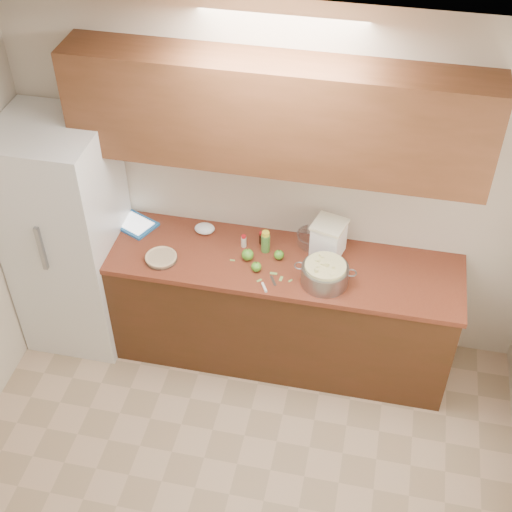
% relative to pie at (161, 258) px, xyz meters
% --- Properties ---
extents(room_shell, '(3.60, 3.60, 3.60)m').
position_rel_pie_xyz_m(room_shell, '(0.71, -1.32, 0.36)').
color(room_shell, tan).
rests_on(room_shell, ground).
extents(counter_run, '(2.64, 0.68, 0.92)m').
position_rel_pie_xyz_m(counter_run, '(0.71, 0.15, -0.48)').
color(counter_run, '#462313').
rests_on(counter_run, ground).
extents(upper_cabinets, '(2.60, 0.34, 0.70)m').
position_rel_pie_xyz_m(upper_cabinets, '(0.71, 0.31, 1.01)').
color(upper_cabinets, brown).
rests_on(upper_cabinets, room_shell).
extents(fridge, '(0.70, 0.70, 1.80)m').
position_rel_pie_xyz_m(fridge, '(-0.73, 0.12, -0.04)').
color(fridge, silver).
rests_on(fridge, ground).
extents(pie, '(0.22, 0.22, 0.04)m').
position_rel_pie_xyz_m(pie, '(0.00, 0.00, 0.00)').
color(pie, silver).
rests_on(pie, counter_run).
extents(colander, '(0.41, 0.31, 0.15)m').
position_rel_pie_xyz_m(colander, '(1.12, 0.01, 0.06)').
color(colander, gray).
rests_on(colander, counter_run).
extents(flour_canister, '(0.26, 0.26, 0.26)m').
position_rel_pie_xyz_m(flour_canister, '(1.10, 0.31, 0.11)').
color(flour_canister, white).
rests_on(flour_canister, counter_run).
extents(tablet, '(0.35, 0.32, 0.02)m').
position_rel_pie_xyz_m(tablet, '(-0.30, 0.32, -0.01)').
color(tablet, '#266CB6').
rests_on(tablet, counter_run).
extents(paring_knife, '(0.10, 0.17, 0.02)m').
position_rel_pie_xyz_m(paring_knife, '(0.75, -0.12, -0.01)').
color(paring_knife, gray).
rests_on(paring_knife, counter_run).
extents(lemon_bottle, '(0.06, 0.06, 0.17)m').
position_rel_pie_xyz_m(lemon_bottle, '(0.68, 0.24, 0.06)').
color(lemon_bottle, '#4C8C38').
rests_on(lemon_bottle, counter_run).
extents(cinnamon_shaker, '(0.04, 0.04, 0.09)m').
position_rel_pie_xyz_m(cinnamon_shaker, '(0.52, 0.26, 0.03)').
color(cinnamon_shaker, beige).
rests_on(cinnamon_shaker, counter_run).
extents(vanilla_bottle, '(0.03, 0.03, 0.10)m').
position_rel_pie_xyz_m(vanilla_bottle, '(0.63, 0.31, 0.03)').
color(vanilla_bottle, black).
rests_on(vanilla_bottle, counter_run).
extents(mixing_bowl, '(0.23, 0.23, 0.08)m').
position_rel_pie_xyz_m(mixing_bowl, '(0.98, 0.39, 0.03)').
color(mixing_bowl, silver).
rests_on(mixing_bowl, counter_run).
extents(paper_towel, '(0.18, 0.17, 0.06)m').
position_rel_pie_xyz_m(paper_towel, '(0.21, 0.35, 0.01)').
color(paper_towel, white).
rests_on(paper_towel, counter_run).
extents(apple_left, '(0.08, 0.08, 0.09)m').
position_rel_pie_xyz_m(apple_left, '(0.57, 0.13, 0.02)').
color(apple_left, '#509B27').
rests_on(apple_left, counter_run).
extents(apple_center, '(0.07, 0.07, 0.08)m').
position_rel_pie_xyz_m(apple_center, '(0.78, 0.18, 0.02)').
color(apple_center, '#509B27').
rests_on(apple_center, counter_run).
extents(apple_front, '(0.07, 0.07, 0.08)m').
position_rel_pie_xyz_m(apple_front, '(0.66, 0.03, 0.02)').
color(apple_front, '#509B27').
rests_on(apple_front, counter_run).
extents(peel_a, '(0.03, 0.02, 0.00)m').
position_rel_pie_xyz_m(peel_a, '(0.48, 0.09, -0.02)').
color(peel_a, '#7CA952').
rests_on(peel_a, counter_run).
extents(peel_b, '(0.04, 0.04, 0.00)m').
position_rel_pie_xyz_m(peel_b, '(0.69, -0.06, -0.02)').
color(peel_b, '#7CA952').
rests_on(peel_b, counter_run).
extents(peel_c, '(0.05, 0.02, 0.00)m').
position_rel_pie_xyz_m(peel_c, '(0.77, 0.02, -0.02)').
color(peel_c, '#7CA952').
rests_on(peel_c, counter_run).
extents(peel_d, '(0.03, 0.03, 0.00)m').
position_rel_pie_xyz_m(peel_d, '(0.90, -0.02, -0.02)').
color(peel_d, '#7CA952').
rests_on(peel_d, counter_run).
extents(peel_e, '(0.02, 0.05, 0.00)m').
position_rel_pie_xyz_m(peel_e, '(0.83, -0.02, -0.02)').
color(peel_e, '#7CA952').
rests_on(peel_e, counter_run).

